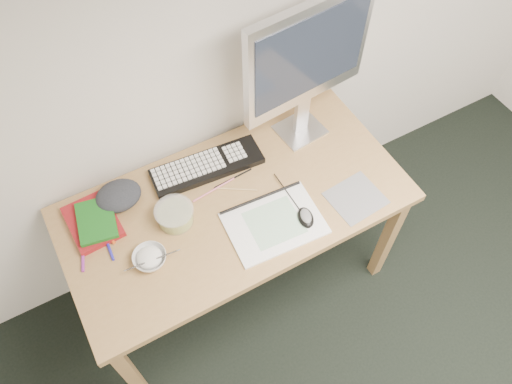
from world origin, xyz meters
The scene contains 18 objects.
desk centered at (-0.34, 1.43, 0.67)m, with size 1.40×0.70×0.75m.
mousepad centered at (0.09, 1.21, 0.75)m, with size 0.21×0.19×0.00m, color slate.
sketchpad centered at (-0.26, 1.27, 0.76)m, with size 0.37×0.26×0.01m, color white.
keyboard centered at (-0.37, 1.64, 0.76)m, with size 0.47×0.15×0.03m, color black.
monitor centered at (0.09, 1.63, 1.16)m, with size 0.57×0.19×0.66m.
mouse centered at (-0.14, 1.22, 0.78)m, with size 0.06×0.10×0.03m, color black.
rice_bowl centered at (-0.74, 1.35, 0.77)m, with size 0.13×0.13×0.04m, color white.
chopsticks centered at (-0.74, 1.33, 0.79)m, with size 0.02×0.02×0.20m, color #B3B2B5.
fruit_tub centered at (-0.59, 1.47, 0.79)m, with size 0.15×0.15×0.07m, color gold.
book_red centered at (-0.88, 1.61, 0.76)m, with size 0.18×0.24×0.02m, color maroon.
book_green centered at (-0.86, 1.60, 0.78)m, with size 0.14×0.20×0.02m, color #186219.
cloth_lump centered at (-0.75, 1.67, 0.78)m, with size 0.16×0.13×0.06m, color #2A2C33.
pencil_pink centered at (-0.39, 1.52, 0.75)m, with size 0.01×0.01×0.20m, color #D76B85.
pencil_tan centered at (-0.31, 1.48, 0.75)m, with size 0.01×0.01×0.17m, color tan.
pencil_black centered at (-0.30, 1.54, 0.75)m, with size 0.01×0.01×0.18m, color black.
marker_blue centered at (-0.86, 1.48, 0.76)m, with size 0.01×0.01×0.12m, color #2421B7.
marker_orange centered at (-0.85, 1.55, 0.76)m, with size 0.01×0.01×0.14m, color orange.
marker_purple centered at (-0.96, 1.49, 0.76)m, with size 0.01×0.01×0.13m, color #8B2893.
Camera 1 is at (-0.80, 0.43, 2.45)m, focal length 35.00 mm.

